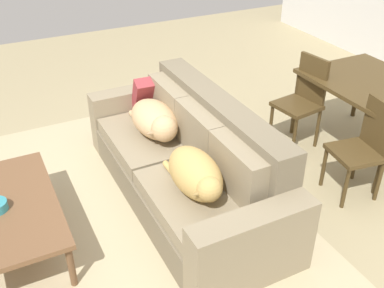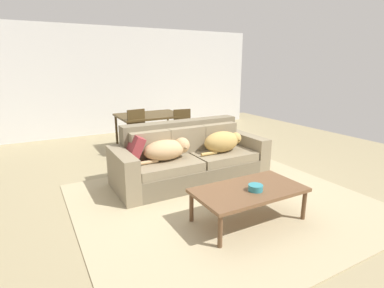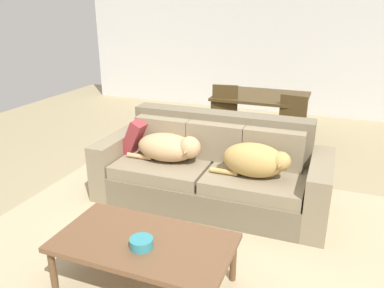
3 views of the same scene
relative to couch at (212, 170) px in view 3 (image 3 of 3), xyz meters
The scene contains 12 objects.
ground_plane 0.34m from the couch, 116.71° to the right, with size 10.00×10.00×0.00m, color tan.
back_partition 4.10m from the couch, 90.20° to the left, with size 8.00×0.12×2.70m, color silver.
area_rug 1.01m from the couch, 89.97° to the right, with size 3.70×3.32×0.01m, color tan.
couch is the anchor object (origin of this frame).
dog_on_left_cushion 0.51m from the couch, 163.65° to the right, with size 0.82×0.38×0.30m.
dog_on_right_cushion 0.59m from the couch, 20.68° to the right, with size 0.76×0.34×0.33m.
throw_pillow_by_left_arm 0.93m from the couch, behind, with size 0.13×0.40×0.40m, color maroon.
coffee_table 1.49m from the couch, 90.96° to the right, with size 1.28×0.69×0.41m.
bowl_on_coffee_table 1.57m from the couch, 89.94° to the right, with size 0.16×0.16×0.07m, color teal.
dining_table 2.01m from the couch, 86.87° to the left, with size 1.33×0.99×0.75m.
dining_chair_near_left 1.49m from the couch, 102.30° to the left, with size 0.45×0.45×0.95m.
dining_chair_near_right 1.52m from the couch, 66.14° to the left, with size 0.45×0.45×0.89m.
Camera 3 is at (1.15, -3.50, 2.00)m, focal length 35.51 mm.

